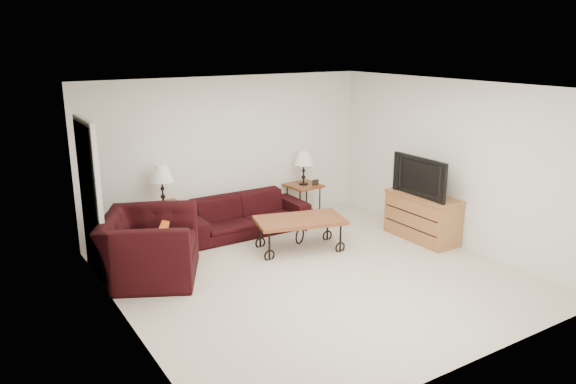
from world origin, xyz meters
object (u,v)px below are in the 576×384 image
object	(u,v)px
lamp_left	(162,185)
armchair	(150,246)
side_table_left	(165,225)
lamp_right	(304,168)
backpack	(318,215)
sofa	(245,215)
coffee_table	(300,234)
tv_stand	(422,217)
television	(424,176)
side_table_right	(303,201)

from	to	relation	value
lamp_left	armchair	distance (m)	1.32
side_table_left	lamp_right	size ratio (longest dim) A/B	1.05
armchair	backpack	xyz separation A→B (m)	(3.08, 0.54, -0.24)
armchair	backpack	size ratio (longest dim) A/B	3.42
backpack	sofa	bearing A→B (deg)	151.75
sofa	side_table_left	world-z (taller)	side_table_left
lamp_left	lamp_right	size ratio (longest dim) A/B	1.05
lamp_right	lamp_left	bearing A→B (deg)	-180.00
coffee_table	tv_stand	size ratio (longest dim) A/B	1.09
sofa	television	bearing A→B (deg)	-38.31
tv_stand	coffee_table	bearing A→B (deg)	161.23
backpack	tv_stand	bearing A→B (deg)	-65.47
tv_stand	television	xyz separation A→B (m)	(-0.02, 0.00, 0.67)
lamp_right	television	distance (m)	2.15
side_table_left	sofa	bearing A→B (deg)	-7.92
side_table_right	lamp_left	distance (m)	2.64
side_table_left	side_table_right	xyz separation A→B (m)	(2.56, 0.00, -0.02)
side_table_left	lamp_right	xyz separation A→B (m)	(2.56, 0.00, 0.58)
lamp_left	tv_stand	size ratio (longest dim) A/B	0.53
sofa	lamp_right	distance (m)	1.41
sofa	television	world-z (taller)	television
lamp_right	armchair	xyz separation A→B (m)	(-3.14, -1.07, -0.46)
tv_stand	sofa	bearing A→B (deg)	141.94
coffee_table	television	size ratio (longest dim) A/B	1.21
coffee_table	television	bearing A→B (deg)	-18.96
side_table_left	tv_stand	bearing A→B (deg)	-28.65
sofa	lamp_left	size ratio (longest dim) A/B	3.31
sofa	tv_stand	xyz separation A→B (m)	(2.23, -1.74, 0.06)
side_table_right	lamp_right	distance (m)	0.60
tv_stand	armchair	bearing A→B (deg)	168.24
side_table_right	armchair	world-z (taller)	armchair
side_table_left	television	bearing A→B (deg)	-28.79
backpack	television	bearing A→B (deg)	-66.01
lamp_right	armchair	distance (m)	3.35
side_table_left	armchair	world-z (taller)	armchair
side_table_left	tv_stand	size ratio (longest dim) A/B	0.53
coffee_table	backpack	bearing A→B (deg)	41.27
armchair	side_table_left	bearing A→B (deg)	-1.50
backpack	lamp_left	bearing A→B (deg)	156.05
side_table_right	tv_stand	xyz separation A→B (m)	(0.96, -1.92, 0.06)
sofa	tv_stand	world-z (taller)	tv_stand
lamp_right	side_table_right	bearing A→B (deg)	0.00
lamp_left	backpack	bearing A→B (deg)	-12.04
lamp_left	backpack	xyz separation A→B (m)	(2.49, -0.53, -0.75)
sofa	side_table_right	distance (m)	1.28
lamp_left	tv_stand	bearing A→B (deg)	-28.65
side_table_right	tv_stand	size ratio (longest dim) A/B	0.50
coffee_table	backpack	size ratio (longest dim) A/B	3.34
side_table_right	side_table_left	bearing A→B (deg)	-180.00
side_table_right	coffee_table	world-z (taller)	side_table_right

